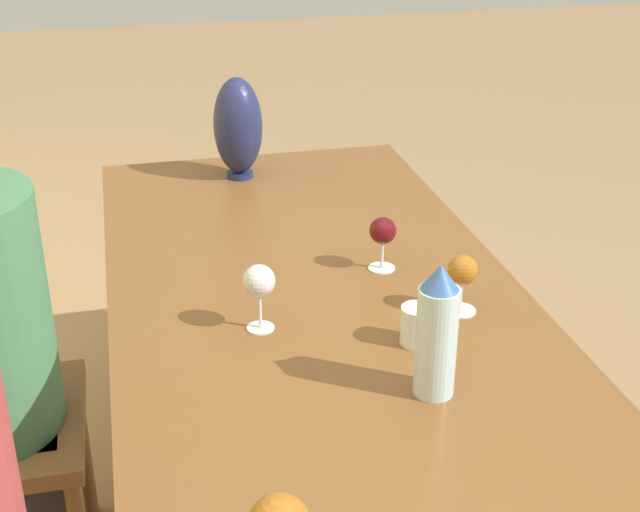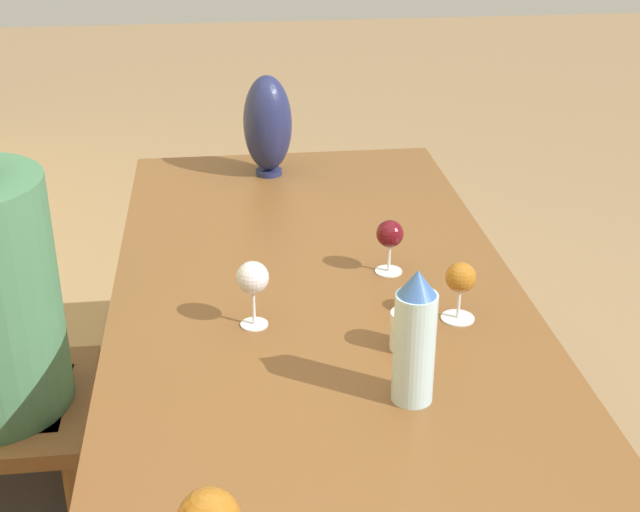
% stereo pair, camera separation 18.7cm
% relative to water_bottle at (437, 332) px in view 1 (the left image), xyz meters
% --- Properties ---
extents(dining_table, '(2.29, 0.90, 0.74)m').
position_rel_water_bottle_xyz_m(dining_table, '(0.19, 0.12, -0.20)').
color(dining_table, brown).
rests_on(dining_table, ground_plane).
extents(water_bottle, '(0.07, 0.07, 0.25)m').
position_rel_water_bottle_xyz_m(water_bottle, '(0.00, 0.00, 0.00)').
color(water_bottle, '#ADCCD6').
rests_on(water_bottle, dining_table).
extents(water_tumbler, '(0.06, 0.06, 0.08)m').
position_rel_water_bottle_xyz_m(water_tumbler, '(0.17, -0.02, -0.08)').
color(water_tumbler, silver).
rests_on(water_tumbler, dining_table).
extents(vase, '(0.14, 0.14, 0.29)m').
position_rel_water_bottle_xyz_m(vase, '(1.16, 0.18, 0.03)').
color(vase, '#1E234C').
rests_on(vase, dining_table).
extents(wine_glass_2, '(0.06, 0.06, 0.13)m').
position_rel_water_bottle_xyz_m(wine_glass_2, '(0.49, -0.05, -0.03)').
color(wine_glass_2, silver).
rests_on(wine_glass_2, dining_table).
extents(wine_glass_3, '(0.07, 0.07, 0.13)m').
position_rel_water_bottle_xyz_m(wine_glass_3, '(0.27, -0.15, -0.03)').
color(wine_glass_3, silver).
rests_on(wine_glass_3, dining_table).
extents(wine_glass_5, '(0.07, 0.07, 0.14)m').
position_rel_water_bottle_xyz_m(wine_glass_5, '(0.29, 0.26, -0.02)').
color(wine_glass_5, silver).
rests_on(wine_glass_5, dining_table).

